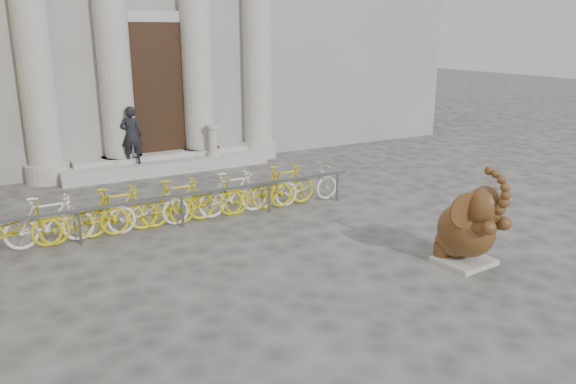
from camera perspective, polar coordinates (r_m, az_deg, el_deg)
ground at (r=8.87m, az=7.05°, el=-10.72°), size 80.00×80.00×0.00m
entrance_steps at (r=16.86m, az=-12.17°, el=2.73°), size 6.00×1.20×0.36m
elephant_statue at (r=10.28m, az=17.86°, el=-3.53°), size 1.22×1.38×1.83m
bike_rack at (r=12.08m, az=-11.11°, el=-0.95°), size 8.19×0.53×1.00m
pedestrian at (r=16.26m, az=-15.62°, el=5.58°), size 0.68×0.56×1.62m
balustrade_post at (r=16.89m, az=-7.65°, el=5.09°), size 0.38×0.38×0.93m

